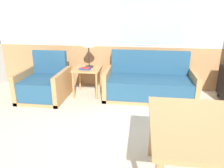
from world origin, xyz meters
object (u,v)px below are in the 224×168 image
Objects in this scene: armchair at (44,85)px; table_lamp at (88,43)px; couch at (149,85)px; side_table at (87,73)px.

table_lamp is at bearing 18.27° from armchair.
armchair is (-2.00, -0.30, -0.00)m from couch.
armchair is 1.57× the size of side_table.
side_table is at bearing -103.73° from table_lamp.
table_lamp reaches higher than side_table.
table_lamp is (-1.19, 0.08, 0.78)m from couch.
armchair is 1.41× the size of table_lamp.
couch is at bearing -3.98° from table_lamp.
armchair is 0.86m from side_table.
armchair is at bearing -171.56° from couch.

